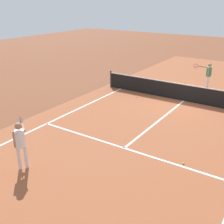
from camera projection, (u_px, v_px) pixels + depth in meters
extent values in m
plane|color=brown|center=(184.00, 101.00, 15.65)|extent=(60.00, 60.00, 0.00)
cube|color=#9E5433|center=(184.00, 101.00, 15.65)|extent=(10.62, 24.40, 0.00)
cube|color=white|center=(54.00, 120.00, 13.15)|extent=(0.10, 11.89, 0.01)
cube|color=white|center=(124.00, 148.00, 10.70)|extent=(8.22, 0.10, 0.01)
cube|color=white|center=(160.00, 120.00, 13.17)|extent=(0.10, 6.40, 0.01)
cylinder|color=#33383D|center=(111.00, 79.00, 17.95)|extent=(0.09, 0.09, 1.07)
cube|color=black|center=(185.00, 93.00, 15.48)|extent=(9.76, 0.02, 0.91)
cube|color=white|center=(185.00, 85.00, 15.30)|extent=(9.76, 0.03, 0.05)
cylinder|color=white|center=(19.00, 158.00, 9.23)|extent=(0.11, 0.11, 0.83)
cylinder|color=white|center=(26.00, 157.00, 9.32)|extent=(0.11, 0.11, 0.83)
cylinder|color=white|center=(20.00, 139.00, 9.01)|extent=(0.32, 0.32, 0.58)
sphere|color=#A87A5B|center=(18.00, 126.00, 8.85)|extent=(0.23, 0.23, 0.23)
cylinder|color=#A87A5B|center=(14.00, 139.00, 8.94)|extent=(0.08, 0.08, 0.56)
cylinder|color=#A87A5B|center=(23.00, 127.00, 9.23)|extent=(0.52, 0.36, 0.08)
cylinder|color=black|center=(21.00, 123.00, 9.56)|extent=(0.20, 0.14, 0.03)
torus|color=red|center=(20.00, 120.00, 9.76)|extent=(0.25, 0.17, 0.28)
cylinder|color=silver|center=(20.00, 120.00, 9.76)|extent=(0.13, 0.22, 0.25)
cylinder|color=white|center=(207.00, 83.00, 17.63)|extent=(0.11, 0.11, 0.79)
cylinder|color=white|center=(208.00, 82.00, 17.80)|extent=(0.11, 0.11, 0.79)
cylinder|color=#338C59|center=(209.00, 72.00, 17.46)|extent=(0.32, 0.32, 0.56)
sphere|color=#A87A5B|center=(210.00, 65.00, 17.30)|extent=(0.22, 0.22, 0.22)
cylinder|color=#A87A5B|center=(208.00, 72.00, 17.32)|extent=(0.08, 0.08, 0.54)
cylinder|color=#A87A5B|center=(206.00, 67.00, 17.64)|extent=(0.54, 0.10, 0.08)
cylinder|color=black|center=(200.00, 66.00, 17.83)|extent=(0.22, 0.04, 0.03)
torus|color=red|center=(196.00, 66.00, 17.94)|extent=(0.28, 0.03, 0.28)
cylinder|color=silver|center=(196.00, 66.00, 17.94)|extent=(0.01, 0.25, 0.25)
sphere|color=#CCE033|center=(137.00, 97.00, 16.17)|extent=(0.07, 0.07, 0.07)
sphere|color=#CCE033|center=(183.00, 163.00, 9.66)|extent=(0.07, 0.07, 0.07)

